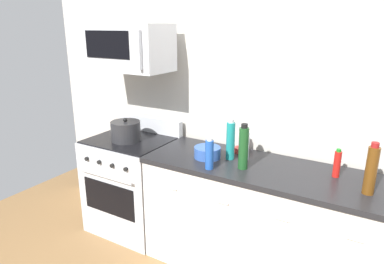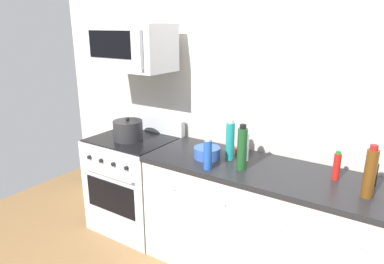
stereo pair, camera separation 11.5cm
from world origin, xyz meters
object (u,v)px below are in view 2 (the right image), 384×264
object	(u,v)px
bottle_water_clear	(244,146)
microwave	(131,47)
bottle_sparkling_teal	(230,141)
bottle_wine_amber	(370,173)
bowl_blue_mixing	(207,152)
range_oven	(135,182)
bottle_soda_blue	(208,154)
bowl_red_small	(242,151)
stockpot	(128,130)
bottle_hot_sauce_red	(337,166)
bottle_soy_sauce_dark	(373,174)
bottle_wine_green	(242,148)

from	to	relation	value
bottle_water_clear	microwave	bearing A→B (deg)	-178.49
bottle_sparkling_teal	microwave	bearing A→B (deg)	178.83
bottle_water_clear	bottle_wine_amber	size ratio (longest dim) A/B	0.72
bottle_wine_amber	bowl_blue_mixing	size ratio (longest dim) A/B	1.60
range_oven	bottle_soda_blue	bearing A→B (deg)	-13.77
bottle_soda_blue	microwave	bearing A→B (deg)	163.73
bottle_soda_blue	bottle_wine_amber	xyz separation A→B (m)	(1.05, 0.16, 0.05)
bowl_red_small	bowl_blue_mixing	bearing A→B (deg)	-128.76
stockpot	bowl_blue_mixing	bearing A→B (deg)	0.64
bottle_soda_blue	bowl_red_small	size ratio (longest dim) A/B	2.10
bowl_red_small	stockpot	distance (m)	1.06
bottle_hot_sauce_red	bowl_red_small	size ratio (longest dim) A/B	1.79
bottle_soy_sauce_dark	bowl_blue_mixing	bearing A→B (deg)	-171.50
stockpot	range_oven	bearing A→B (deg)	90.00
range_oven	bottle_wine_amber	world-z (taller)	bottle_wine_amber
bottle_water_clear	bowl_red_small	world-z (taller)	bottle_water_clear
range_oven	bottle_hot_sauce_red	bearing A→B (deg)	2.98
bowl_blue_mixing	stockpot	bearing A→B (deg)	-179.36
bottle_soda_blue	bottle_soy_sauce_dark	world-z (taller)	bottle_soda_blue
bottle_wine_amber	stockpot	bearing A→B (deg)	179.43
bowl_red_small	bottle_soy_sauce_dark	bearing A→B (deg)	-3.79
bottle_soda_blue	bowl_red_small	world-z (taller)	bottle_soda_blue
bottle_sparkling_teal	stockpot	distance (m)	1.01
bottle_soy_sauce_dark	bottle_water_clear	bearing A→B (deg)	-176.38
bottle_soy_sauce_dark	bottle_wine_green	world-z (taller)	bottle_wine_green
bottle_soda_blue	bottle_soy_sauce_dark	xyz separation A→B (m)	(1.05, 0.37, -0.03)
bottle_hot_sauce_red	stockpot	world-z (taller)	stockpot
bottle_soy_sauce_dark	bowl_red_small	distance (m)	0.98
bowl_blue_mixing	bowl_red_small	world-z (taller)	bowl_blue_mixing
bottle_hot_sauce_red	bottle_soy_sauce_dark	bearing A→B (deg)	9.60
microwave	bottle_soda_blue	distance (m)	1.23
bowl_blue_mixing	bottle_hot_sauce_red	bearing A→B (deg)	8.23
microwave	bottle_wine_green	distance (m)	1.35
microwave	bottle_water_clear	world-z (taller)	microwave
bottle_hot_sauce_red	stockpot	bearing A→B (deg)	-175.32
bottle_soda_blue	bottle_sparkling_teal	xyz separation A→B (m)	(0.05, 0.26, 0.04)
bottle_soda_blue	bottle_water_clear	distance (m)	0.34
bottle_water_clear	bottle_soy_sauce_dark	size ratio (longest dim) A/B	1.46
bottle_soy_sauce_dark	bowl_red_small	size ratio (longest dim) A/B	1.46
microwave	bowl_blue_mixing	bearing A→B (deg)	-6.02
bottle_soda_blue	bottle_sparkling_teal	distance (m)	0.27
bottle_sparkling_teal	bottle_hot_sauce_red	bearing A→B (deg)	5.05
microwave	bottle_soy_sauce_dark	bearing A→B (deg)	2.45
microwave	bottle_water_clear	size ratio (longest dim) A/B	3.04
bottle_wine_green	range_oven	bearing A→B (deg)	174.98
bottle_hot_sauce_red	bottle_soy_sauce_dark	world-z (taller)	bottle_hot_sauce_red
bottle_wine_green	bottle_sparkling_teal	xyz separation A→B (m)	(-0.16, 0.13, -0.01)
bottle_soda_blue	bottle_water_clear	bearing A→B (deg)	64.38
range_oven	stockpot	bearing A→B (deg)	-90.00
bottle_soda_blue	bottle_sparkling_teal	size ratio (longest dim) A/B	0.74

